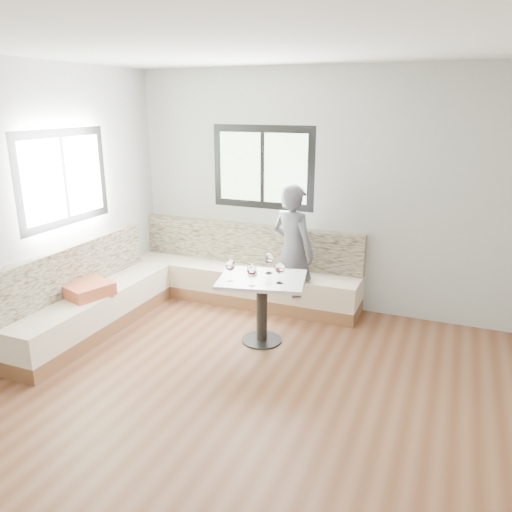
{
  "coord_description": "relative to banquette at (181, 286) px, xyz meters",
  "views": [
    {
      "loc": [
        1.32,
        -3.13,
        2.4
      ],
      "look_at": [
        -0.53,
        1.39,
        0.89
      ],
      "focal_mm": 35.0,
      "sensor_mm": 36.0,
      "label": 1
    }
  ],
  "objects": [
    {
      "name": "person",
      "position": [
        1.23,
        0.46,
        0.44
      ],
      "size": [
        0.66,
        0.56,
        1.54
      ],
      "primitive_type": "imported",
      "rotation": [
        0.0,
        0.0,
        2.75
      ],
      "color": "#4E4E56",
      "rests_on": "ground"
    },
    {
      "name": "wine_glass_b",
      "position": [
        1.15,
        -0.57,
        0.52
      ],
      "size": [
        0.1,
        0.1,
        0.22
      ],
      "color": "white",
      "rests_on": "table"
    },
    {
      "name": "wine_glass_c",
      "position": [
        1.38,
        -0.41,
        0.52
      ],
      "size": [
        0.1,
        0.1,
        0.22
      ],
      "color": "white",
      "rests_on": "table"
    },
    {
      "name": "table",
      "position": [
        1.17,
        -0.34,
        0.19
      ],
      "size": [
        0.98,
        0.84,
        0.7
      ],
      "rotation": [
        0.0,
        0.0,
        0.22
      ],
      "color": "black",
      "rests_on": "ground"
    },
    {
      "name": "wine_glass_d",
      "position": [
        1.18,
        -0.18,
        0.52
      ],
      "size": [
        0.1,
        0.1,
        0.22
      ],
      "color": "white",
      "rests_on": "table"
    },
    {
      "name": "wine_glass_a",
      "position": [
        0.9,
        -0.53,
        0.52
      ],
      "size": [
        0.1,
        0.1,
        0.22
      ],
      "color": "white",
      "rests_on": "table"
    },
    {
      "name": "room",
      "position": [
        1.51,
        -1.55,
        1.08
      ],
      "size": [
        5.01,
        5.01,
        2.81
      ],
      "color": "brown",
      "rests_on": "ground"
    },
    {
      "name": "banquette",
      "position": [
        0.0,
        0.0,
        0.0
      ],
      "size": [
        2.9,
        2.8,
        0.95
      ],
      "color": "brown",
      "rests_on": "ground"
    },
    {
      "name": "olive_ramekin",
      "position": [
        1.03,
        -0.28,
        0.39
      ],
      "size": [
        0.1,
        0.1,
        0.04
      ],
      "color": "white",
      "rests_on": "table"
    }
  ]
}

